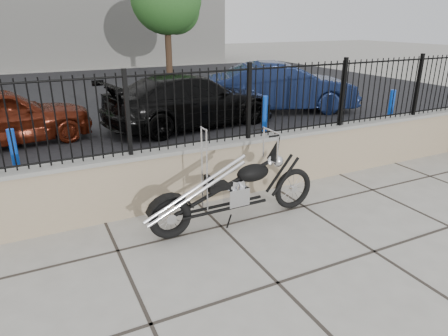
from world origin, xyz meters
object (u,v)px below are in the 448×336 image
Objects in this scene: car_black at (192,101)px; car_blue at (282,87)px; car_red at (1,116)px; chopper_motorcycle at (233,175)px.

car_blue is (3.40, 0.56, 0.06)m from car_black.
car_red is 0.82× the size of car_black.
car_black is at bearing 72.97° from chopper_motorcycle.
car_black is 1.04× the size of car_blue.
car_red is (-3.10, 5.97, -0.07)m from chopper_motorcycle.
car_black is at bearing 119.64° from car_blue.
chopper_motorcycle reaches higher than car_red.
car_red is 8.15m from car_blue.
chopper_motorcycle is 0.51× the size of car_black.
chopper_motorcycle is 8.02m from car_blue.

